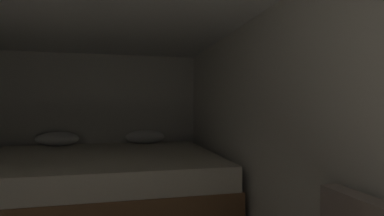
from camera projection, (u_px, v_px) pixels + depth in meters
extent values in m
cube|color=silver|center=(104.00, 126.00, 4.41)|extent=(2.77, 0.05, 2.06)
cube|color=silver|center=(272.00, 143.00, 2.33)|extent=(0.05, 4.87, 2.06)
cube|color=brown|center=(99.00, 200.00, 3.33)|extent=(2.55, 2.07, 0.56)
cube|color=beige|center=(99.00, 164.00, 3.33)|extent=(2.51, 2.03, 0.22)
ellipsoid|color=white|center=(57.00, 139.00, 4.01)|extent=(0.54, 0.31, 0.19)
ellipsoid|color=white|center=(145.00, 137.00, 4.27)|extent=(0.54, 0.31, 0.19)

